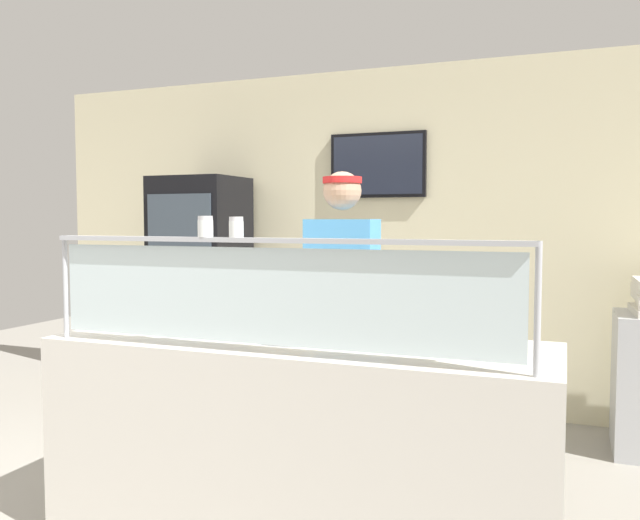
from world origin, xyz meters
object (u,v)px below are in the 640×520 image
object	(u,v)px
worker_figure	(342,309)
pepper_flake_shaker	(236,228)
pizza_server	(289,329)
drink_fridge	(201,289)
pizza_tray	(298,333)
parmesan_shaker	(205,228)

from	to	relation	value
worker_figure	pepper_flake_shaker	bearing A→B (deg)	-97.23
pizza_server	drink_fridge	bearing A→B (deg)	133.24
pepper_flake_shaker	pizza_tray	bearing A→B (deg)	75.34
pizza_server	drink_fridge	world-z (taller)	drink_fridge
pizza_server	worker_figure	bearing A→B (deg)	86.82
parmesan_shaker	drink_fridge	xyz separation A→B (m)	(-1.41, 2.24, -0.54)
pizza_tray	pepper_flake_shaker	size ratio (longest dim) A/B	5.68
parmesan_shaker	pizza_tray	bearing A→B (deg)	57.82
pizza_tray	parmesan_shaker	distance (m)	0.68
parmesan_shaker	pizza_server	bearing A→B (deg)	60.28
pizza_server	pizza_tray	bearing A→B (deg)	32.05
pizza_tray	pizza_server	size ratio (longest dim) A/B	1.73
worker_figure	drink_fridge	size ratio (longest dim) A/B	0.95
pizza_server	pepper_flake_shaker	distance (m)	0.61
pizza_tray	worker_figure	bearing A→B (deg)	88.04
worker_figure	drink_fridge	xyz separation A→B (m)	(-1.68, 1.26, -0.08)
pizza_tray	drink_fridge	distance (m)	2.48
worker_figure	pizza_tray	bearing A→B (deg)	-91.96
pizza_server	worker_figure	world-z (taller)	worker_figure
pepper_flake_shaker	drink_fridge	size ratio (longest dim) A/B	0.05
pepper_flake_shaker	drink_fridge	xyz separation A→B (m)	(-1.56, 2.24, -0.54)
pizza_tray	pepper_flake_shaker	distance (m)	0.64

